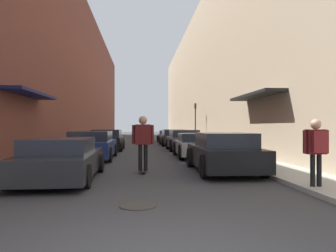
# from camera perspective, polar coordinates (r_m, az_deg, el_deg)

# --- Properties ---
(ground) EXTENTS (134.27, 134.27, 0.00)m
(ground) POSITION_cam_1_polar(r_m,az_deg,el_deg) (28.00, -4.32, -3.22)
(ground) COLOR #38383A
(curb_strip_left) EXTENTS (1.80, 61.03, 0.12)m
(curb_strip_left) POSITION_cam_1_polar(r_m,az_deg,el_deg) (34.34, -11.75, -2.54)
(curb_strip_left) COLOR #A3A099
(curb_strip_left) RESTS_ON ground
(curb_strip_right) EXTENTS (1.80, 61.03, 0.12)m
(curb_strip_right) POSITION_cam_1_polar(r_m,az_deg,el_deg) (34.40, 2.92, -2.54)
(curb_strip_right) COLOR #A3A099
(curb_strip_right) RESTS_ON ground
(building_row_left) EXTENTS (4.90, 61.03, 13.44)m
(building_row_left) POSITION_cam_1_polar(r_m,az_deg,el_deg) (35.16, -16.49, 8.40)
(building_row_left) COLOR brown
(building_row_left) RESTS_ON ground
(building_row_right) EXTENTS (4.90, 61.03, 13.22)m
(building_row_right) POSITION_cam_1_polar(r_m,az_deg,el_deg) (35.25, 7.65, 8.20)
(building_row_right) COLOR tan
(building_row_right) RESTS_ON ground
(parked_car_left_0) EXTENTS (2.01, 4.68, 1.19)m
(parked_car_left_0) POSITION_cam_1_polar(r_m,az_deg,el_deg) (9.81, -18.02, -5.55)
(parked_car_left_0) COLOR #232326
(parked_car_left_0) RESTS_ON ground
(parked_car_left_1) EXTENTS (2.08, 4.73, 1.30)m
(parked_car_left_1) POSITION_cam_1_polar(r_m,az_deg,el_deg) (15.61, -13.12, -3.33)
(parked_car_left_1) COLOR navy
(parked_car_left_1) RESTS_ON ground
(parked_car_left_2) EXTENTS (2.06, 4.49, 1.32)m
(parked_car_left_2) POSITION_cam_1_polar(r_m,az_deg,el_deg) (21.35, -10.52, -2.47)
(parked_car_left_2) COLOR black
(parked_car_left_2) RESTS_ON ground
(parked_car_right_0) EXTENTS (2.00, 4.45, 1.31)m
(parked_car_right_0) POSITION_cam_1_polar(r_m,az_deg,el_deg) (11.07, 9.64, -4.61)
(parked_car_right_0) COLOR black
(parked_car_right_0) RESTS_ON ground
(parked_car_right_1) EXTENTS (1.85, 4.07, 1.19)m
(parked_car_right_1) POSITION_cam_1_polar(r_m,az_deg,el_deg) (16.08, 4.69, -3.39)
(parked_car_right_1) COLOR #B7B7BC
(parked_car_right_1) RESTS_ON ground
(parked_car_right_2) EXTENTS (2.02, 4.03, 1.31)m
(parked_car_right_2) POSITION_cam_1_polar(r_m,az_deg,el_deg) (20.95, 2.73, -2.50)
(parked_car_right_2) COLOR #515459
(parked_car_right_2) RESTS_ON ground
(parked_car_right_3) EXTENTS (2.08, 4.82, 1.29)m
(parked_car_right_3) POSITION_cam_1_polar(r_m,az_deg,el_deg) (26.54, 0.93, -2.02)
(parked_car_right_3) COLOR #232326
(parked_car_right_3) RESTS_ON ground
(parked_car_right_4) EXTENTS (1.96, 4.19, 1.14)m
(parked_car_right_4) POSITION_cam_1_polar(r_m,az_deg,el_deg) (32.24, -0.09, -1.81)
(parked_car_right_4) COLOR black
(parked_car_right_4) RESTS_ON ground
(skateboarder) EXTENTS (0.71, 0.78, 1.86)m
(skateboarder) POSITION_cam_1_polar(r_m,az_deg,el_deg) (10.71, -4.38, -2.06)
(skateboarder) COLOR black
(skateboarder) RESTS_ON ground
(manhole_cover) EXTENTS (0.70, 0.70, 0.02)m
(manhole_cover) POSITION_cam_1_polar(r_m,az_deg,el_deg) (6.41, -5.28, -13.65)
(manhole_cover) COLOR #332D28
(manhole_cover) RESTS_ON ground
(traffic_light) EXTENTS (0.16, 0.22, 3.39)m
(traffic_light) POSITION_cam_1_polar(r_m,az_deg,el_deg) (28.04, 4.79, 1.33)
(traffic_light) COLOR #2D2D2D
(traffic_light) RESTS_ON curb_strip_right
(pedestrian) EXTENTS (0.63, 0.34, 1.57)m
(pedestrian) POSITION_cam_1_polar(r_m,az_deg,el_deg) (8.33, 24.45, -2.94)
(pedestrian) COLOR black
(pedestrian) RESTS_ON curb_strip_right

